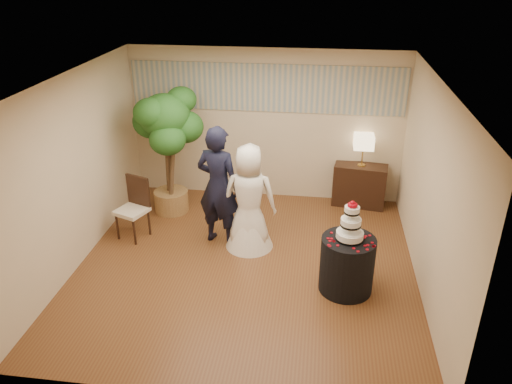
# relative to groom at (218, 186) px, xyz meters

# --- Properties ---
(floor) EXTENTS (5.00, 5.00, 0.00)m
(floor) POSITION_rel_groom_xyz_m (0.53, -0.66, -0.98)
(floor) COLOR brown
(floor) RESTS_ON ground
(ceiling) EXTENTS (5.00, 5.00, 0.00)m
(ceiling) POSITION_rel_groom_xyz_m (0.53, -0.66, 1.82)
(ceiling) COLOR white
(ceiling) RESTS_ON wall_back
(wall_back) EXTENTS (5.00, 0.06, 2.80)m
(wall_back) POSITION_rel_groom_xyz_m (0.53, 1.84, 0.42)
(wall_back) COLOR beige
(wall_back) RESTS_ON ground
(wall_front) EXTENTS (5.00, 0.06, 2.80)m
(wall_front) POSITION_rel_groom_xyz_m (0.53, -3.16, 0.42)
(wall_front) COLOR beige
(wall_front) RESTS_ON ground
(wall_left) EXTENTS (0.06, 5.00, 2.80)m
(wall_left) POSITION_rel_groom_xyz_m (-1.97, -0.66, 0.42)
(wall_left) COLOR beige
(wall_left) RESTS_ON ground
(wall_right) EXTENTS (0.06, 5.00, 2.80)m
(wall_right) POSITION_rel_groom_xyz_m (3.03, -0.66, 0.42)
(wall_right) COLOR beige
(wall_right) RESTS_ON ground
(mural_border) EXTENTS (4.90, 0.02, 0.85)m
(mural_border) POSITION_rel_groom_xyz_m (0.53, 1.82, 1.12)
(mural_border) COLOR #A0A396
(mural_border) RESTS_ON wall_back
(groom) EXTENTS (0.82, 0.65, 1.97)m
(groom) POSITION_rel_groom_xyz_m (0.00, 0.00, 0.00)
(groom) COLOR black
(groom) RESTS_ON floor
(bride) EXTENTS (0.86, 0.78, 1.72)m
(bride) POSITION_rel_groom_xyz_m (0.49, -0.09, -0.13)
(bride) COLOR white
(bride) RESTS_ON floor
(cake_table) EXTENTS (0.76, 0.76, 0.81)m
(cake_table) POSITION_rel_groom_xyz_m (1.99, -1.04, -0.58)
(cake_table) COLOR black
(cake_table) RESTS_ON floor
(wedding_cake) EXTENTS (0.37, 0.37, 0.58)m
(wedding_cake) POSITION_rel_groom_xyz_m (1.99, -1.04, 0.11)
(wedding_cake) COLOR white
(wedding_cake) RESTS_ON cake_table
(console) EXTENTS (0.99, 0.55, 0.79)m
(console) POSITION_rel_groom_xyz_m (2.30, 1.63, -0.59)
(console) COLOR black
(console) RESTS_ON floor
(table_lamp) EXTENTS (0.35, 0.35, 0.58)m
(table_lamp) POSITION_rel_groom_xyz_m (2.30, 1.63, 0.09)
(table_lamp) COLOR beige
(table_lamp) RESTS_ON console
(ficus_tree) EXTENTS (1.40, 1.40, 2.29)m
(ficus_tree) POSITION_rel_groom_xyz_m (-1.09, 0.93, 0.16)
(ficus_tree) COLOR #22571C
(ficus_tree) RESTS_ON floor
(side_chair) EXTENTS (0.61, 0.62, 1.02)m
(side_chair) POSITION_rel_groom_xyz_m (-1.44, -0.06, -0.47)
(side_chair) COLOR black
(side_chair) RESTS_ON floor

